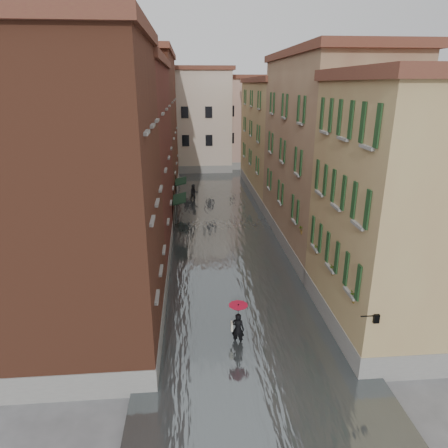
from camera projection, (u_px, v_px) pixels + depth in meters
name	position (u px, v px, depth m)	size (l,w,h in m)	color
ground	(241.00, 308.00, 21.35)	(120.00, 120.00, 0.00)	#565658
floodwater	(222.00, 226.00, 33.54)	(10.00, 60.00, 0.20)	#4F5658
building_left_near	(84.00, 206.00, 16.76)	(6.00, 8.00, 13.00)	brown
building_left_mid	(124.00, 163.00, 27.18)	(6.00, 14.00, 12.50)	maroon
building_left_far	(145.00, 129.00, 41.03)	(6.00, 16.00, 14.00)	brown
building_right_near	(401.00, 214.00, 18.12)	(6.00, 8.00, 11.50)	tan
building_right_mid	(324.00, 157.00, 28.22)	(6.00, 14.00, 13.00)	tan
building_right_far	(279.00, 140.00, 42.57)	(6.00, 16.00, 11.50)	tan
building_end_cream	(185.00, 121.00, 54.68)	(12.00, 9.00, 13.00)	beige
building_end_pink	(248.00, 123.00, 57.44)	(10.00, 9.00, 12.00)	tan
awning_near	(179.00, 200.00, 32.44)	(1.09, 3.08, 2.80)	#15311E
awning_far	(180.00, 182.00, 38.25)	(1.09, 2.93, 2.80)	#15311E
wall_lantern	(375.00, 318.00, 15.06)	(0.71, 0.22, 0.35)	black
window_planters	(327.00, 252.00, 19.71)	(0.59, 8.77, 0.84)	#994E32
pedestrian_main	(238.00, 321.00, 18.02)	(0.88, 0.88, 2.06)	black
pedestrian_far	(194.00, 193.00, 40.46)	(0.87, 0.68, 1.79)	black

